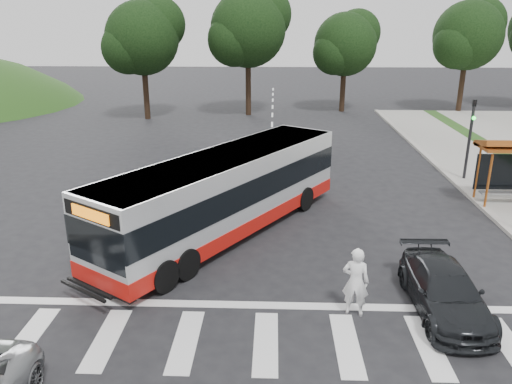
{
  "coord_description": "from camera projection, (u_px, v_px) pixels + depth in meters",
  "views": [
    {
      "loc": [
        0.13,
        -15.45,
        7.6
      ],
      "look_at": [
        -0.49,
        1.77,
        1.6
      ],
      "focal_mm": 35.0,
      "sensor_mm": 36.0,
      "label": 1
    }
  ],
  "objects": [
    {
      "name": "ground",
      "position": [
        268.0,
        253.0,
        17.08
      ],
      "size": [
        140.0,
        140.0,
        0.0
      ],
      "primitive_type": "plane",
      "color": "black",
      "rests_on": "ground"
    },
    {
      "name": "sidewalk_east",
      "position": [
        496.0,
        183.0,
        24.24
      ],
      "size": [
        4.0,
        40.0,
        0.12
      ],
      "primitive_type": "cube",
      "color": "gray",
      "rests_on": "ground"
    },
    {
      "name": "curb_east",
      "position": [
        455.0,
        182.0,
        24.3
      ],
      "size": [
        0.3,
        40.0,
        0.15
      ],
      "primitive_type": "cube",
      "color": "#9E9991",
      "rests_on": "ground"
    },
    {
      "name": "crosswalk_ladder",
      "position": [
        266.0,
        342.0,
        12.36
      ],
      "size": [
        18.0,
        2.6,
        0.01
      ],
      "primitive_type": "cube",
      "color": "silver",
      "rests_on": "ground"
    },
    {
      "name": "traffic_signal_ne_short",
      "position": [
        471.0,
        131.0,
        23.96
      ],
      "size": [
        0.18,
        0.37,
        4.0
      ],
      "color": "black",
      "rests_on": "ground"
    },
    {
      "name": "tree_ne_a",
      "position": [
        469.0,
        34.0,
        40.92
      ],
      "size": [
        6.16,
        5.74,
        9.3
      ],
      "color": "black",
      "rests_on": "parking_lot"
    },
    {
      "name": "tree_north_a",
      "position": [
        249.0,
        28.0,
        39.48
      ],
      "size": [
        6.6,
        6.15,
        10.17
      ],
      "color": "black",
      "rests_on": "ground"
    },
    {
      "name": "tree_north_b",
      "position": [
        346.0,
        43.0,
        41.5
      ],
      "size": [
        5.72,
        5.33,
        8.43
      ],
      "color": "black",
      "rests_on": "ground"
    },
    {
      "name": "tree_north_c",
      "position": [
        143.0,
        37.0,
        38.07
      ],
      "size": [
        6.16,
        5.74,
        9.3
      ],
      "color": "black",
      "rests_on": "ground"
    },
    {
      "name": "transit_bus",
      "position": [
        226.0,
        195.0,
        18.25
      ],
      "size": [
        8.47,
        11.06,
        2.99
      ],
      "primitive_type": null,
      "rotation": [
        0.0,
        0.0,
        -0.58
      ],
      "color": "silver",
      "rests_on": "ground"
    },
    {
      "name": "pedestrian",
      "position": [
        356.0,
        282.0,
        13.28
      ],
      "size": [
        0.81,
        0.63,
        1.95
      ],
      "primitive_type": "imported",
      "rotation": [
        0.0,
        0.0,
        2.88
      ],
      "color": "white",
      "rests_on": "ground"
    },
    {
      "name": "dark_sedan",
      "position": [
        445.0,
        290.0,
        13.54
      ],
      "size": [
        1.81,
        4.3,
        1.24
      ],
      "primitive_type": "imported",
      "rotation": [
        0.0,
        0.0,
        0.02
      ],
      "color": "black",
      "rests_on": "ground"
    }
  ]
}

